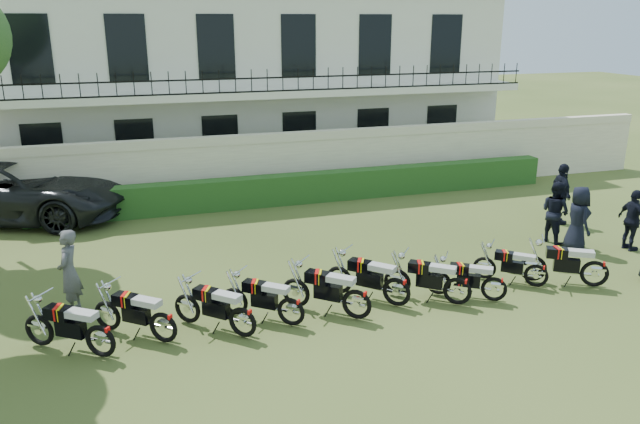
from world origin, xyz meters
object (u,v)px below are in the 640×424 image
object	(u,v)px
motorcycle_5	(397,285)
officer_4	(555,212)
officer_5	(561,194)
motorcycle_7	(495,283)
motorcycle_2	(242,315)
motorcycle_4	(357,297)
motorcycle_9	(595,267)
motorcycle_6	(458,285)
motorcycle_8	(537,270)
suv	(14,190)
officer_2	(633,220)
officer_3	(578,219)
inspector	(69,272)
motorcycle_0	(100,333)
motorcycle_3	(291,305)
motorcycle_1	(163,320)

from	to	relation	value
motorcycle_5	officer_4	distance (m)	6.47
motorcycle_5	officer_5	xyz separation A→B (m)	(7.16, 3.87, 0.42)
motorcycle_7	officer_5	distance (m)	6.60
motorcycle_2	motorcycle_4	distance (m)	2.41
motorcycle_2	motorcycle_9	size ratio (longest dim) A/B	0.84
motorcycle_6	motorcycle_9	xyz separation A→B (m)	(3.54, -0.11, 0.01)
motorcycle_5	officer_5	distance (m)	8.15
motorcycle_5	motorcycle_6	distance (m)	1.34
motorcycle_8	suv	bearing A→B (deg)	94.09
officer_2	officer_5	size ratio (longest dim) A/B	0.90
motorcycle_2	suv	distance (m)	11.08
suv	motorcycle_9	bearing A→B (deg)	-106.36
officer_3	inspector	bearing A→B (deg)	99.44
motorcycle_0	motorcycle_7	bearing A→B (deg)	-55.13
officer_3	motorcycle_0	bearing A→B (deg)	109.59
motorcycle_8	motorcycle_2	bearing A→B (deg)	134.02
motorcycle_0	motorcycle_8	size ratio (longest dim) A/B	1.25
motorcycle_2	motorcycle_6	distance (m)	4.75
motorcycle_8	officer_5	world-z (taller)	officer_5
motorcycle_3	officer_4	bearing A→B (deg)	-32.52
motorcycle_8	suv	size ratio (longest dim) A/B	0.20
motorcycle_4	motorcycle_5	xyz separation A→B (m)	(1.05, 0.32, -0.00)
motorcycle_5	inspector	world-z (taller)	inspector
motorcycle_5	motorcycle_9	xyz separation A→B (m)	(4.83, -0.44, -0.01)
motorcycle_3	motorcycle_4	xyz separation A→B (m)	(1.38, -0.13, 0.04)
motorcycle_7	motorcycle_1	bearing A→B (deg)	121.89
motorcycle_3	motorcycle_5	bearing A→B (deg)	-46.13
motorcycle_1	motorcycle_2	bearing A→B (deg)	-59.78
motorcycle_4	officer_3	bearing A→B (deg)	-32.39
officer_5	motorcycle_2	bearing A→B (deg)	124.23
motorcycle_1	officer_4	xyz separation A→B (m)	(10.90, 2.65, 0.38)
motorcycle_6	inspector	size ratio (longest dim) A/B	0.86
officer_4	motorcycle_8	bearing A→B (deg)	125.37
motorcycle_7	officer_4	xyz separation A→B (m)	(3.78, 2.95, 0.43)
motorcycle_2	motorcycle_7	distance (m)	5.62
motorcycle_2	motorcycle_3	xyz separation A→B (m)	(1.03, 0.18, -0.02)
inspector	officer_3	xyz separation A→B (m)	(12.75, -0.13, -0.03)
motorcycle_4	officer_2	size ratio (longest dim) A/B	0.95
motorcycle_0	motorcycle_9	world-z (taller)	motorcycle_0
motorcycle_2	officer_4	world-z (taller)	officer_4
motorcycle_0	officer_3	world-z (taller)	officer_3
motorcycle_9	inspector	world-z (taller)	inspector
motorcycle_3	motorcycle_6	bearing A→B (deg)	-52.80
officer_3	motorcycle_2	bearing A→B (deg)	112.36
motorcycle_9	officer_2	size ratio (longest dim) A/B	1.05
motorcycle_1	motorcycle_2	distance (m)	1.52
motorcycle_3	motorcycle_1	bearing A→B (deg)	127.99
motorcycle_6	motorcycle_9	distance (m)	3.54
motorcycle_9	suv	xyz separation A→B (m)	(-13.62, 9.78, 0.46)
motorcycle_1	suv	bearing A→B (deg)	61.75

